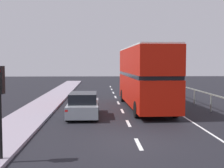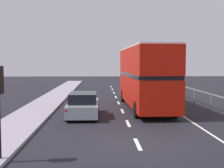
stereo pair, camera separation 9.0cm
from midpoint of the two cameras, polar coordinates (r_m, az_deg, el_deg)
ground_plane at (r=13.01m, az=4.48°, el=-10.75°), size 73.65×120.00×0.10m
lane_paint_markings at (r=21.64m, az=7.66°, el=-4.68°), size 3.70×46.00×0.01m
bridge_side_railing at (r=22.84m, az=16.44°, el=-1.91°), size 0.10×42.00×1.21m
double_decker_bus_red at (r=21.72m, az=6.06°, el=1.56°), size 2.85×10.68×4.37m
hatchback_car_near at (r=18.52m, az=-5.52°, el=-3.96°), size 1.85×4.48×1.46m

